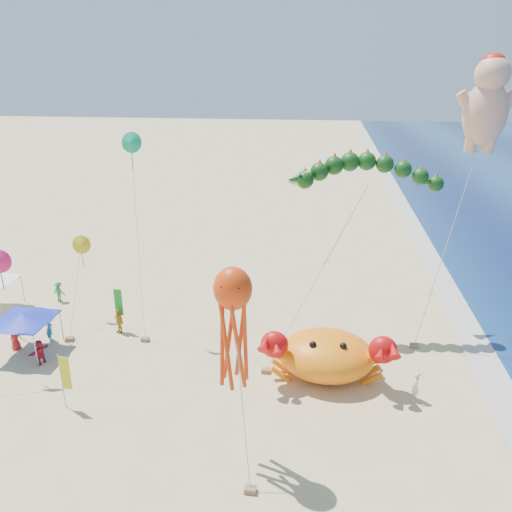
{
  "coord_description": "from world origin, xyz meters",
  "views": [
    {
      "loc": [
        1.83,
        -25.15,
        16.73
      ],
      "look_at": [
        -2.0,
        2.0,
        6.5
      ],
      "focal_mm": 35.0,
      "sensor_mm": 36.0,
      "label": 1
    }
  ],
  "objects_px": {
    "crab_inflatable": "(326,354)",
    "cherub_kite": "(487,101)",
    "dragon_kite": "(367,177)",
    "canopy_blue": "(23,317)",
    "octopus_kite": "(233,319)"
  },
  "relations": [
    {
      "from": "crab_inflatable",
      "to": "cherub_kite",
      "type": "relative_size",
      "value": 0.42
    },
    {
      "from": "dragon_kite",
      "to": "cherub_kite",
      "type": "bearing_deg",
      "value": -1.65
    },
    {
      "from": "cherub_kite",
      "to": "canopy_blue",
      "type": "relative_size",
      "value": 4.84
    },
    {
      "from": "dragon_kite",
      "to": "canopy_blue",
      "type": "height_order",
      "value": "dragon_kite"
    },
    {
      "from": "cherub_kite",
      "to": "canopy_blue",
      "type": "height_order",
      "value": "cherub_kite"
    },
    {
      "from": "crab_inflatable",
      "to": "dragon_kite",
      "type": "bearing_deg",
      "value": 73.06
    },
    {
      "from": "octopus_kite",
      "to": "canopy_blue",
      "type": "relative_size",
      "value": 2.54
    },
    {
      "from": "dragon_kite",
      "to": "cherub_kite",
      "type": "height_order",
      "value": "cherub_kite"
    },
    {
      "from": "canopy_blue",
      "to": "cherub_kite",
      "type": "bearing_deg",
      "value": 13.29
    },
    {
      "from": "octopus_kite",
      "to": "cherub_kite",
      "type": "bearing_deg",
      "value": 46.46
    },
    {
      "from": "crab_inflatable",
      "to": "octopus_kite",
      "type": "xyz_separation_m",
      "value": [
        -4.09,
        -6.8,
        5.51
      ]
    },
    {
      "from": "octopus_kite",
      "to": "canopy_blue",
      "type": "xyz_separation_m",
      "value": [
        -14.53,
        6.82,
        -4.51
      ]
    },
    {
      "from": "dragon_kite",
      "to": "cherub_kite",
      "type": "xyz_separation_m",
      "value": [
        6.46,
        -0.19,
        4.62
      ]
    },
    {
      "from": "dragon_kite",
      "to": "cherub_kite",
      "type": "distance_m",
      "value": 7.94
    },
    {
      "from": "crab_inflatable",
      "to": "cherub_kite",
      "type": "height_order",
      "value": "cherub_kite"
    }
  ]
}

